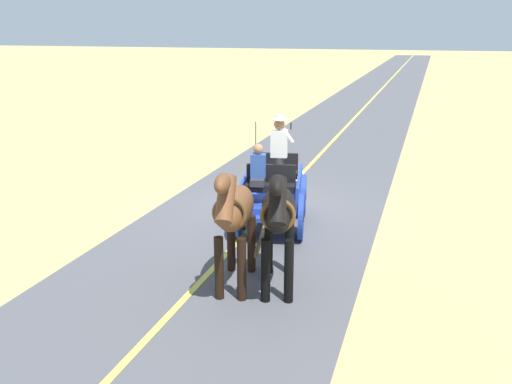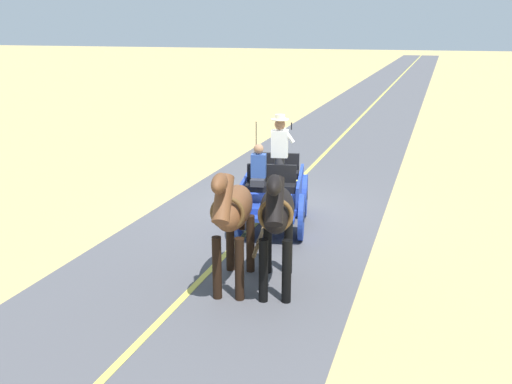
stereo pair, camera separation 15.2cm
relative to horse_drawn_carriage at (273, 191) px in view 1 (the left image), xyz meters
The scene contains 6 objects.
ground_plane 1.32m from the horse_drawn_carriage, 66.89° to the right, with size 200.00×200.00×0.00m, color tan.
road_surface 1.32m from the horse_drawn_carriage, 66.89° to the right, with size 5.27×160.00×0.01m, color #4C4C51.
road_centre_stripe 1.31m from the horse_drawn_carriage, 66.89° to the right, with size 0.12×160.00×0.00m, color #DBCC4C.
horse_drawn_carriage is the anchor object (origin of this frame).
horse_near_side 3.09m from the horse_drawn_carriage, 107.67° to the left, with size 0.92×2.14×2.21m.
horse_off_side 3.09m from the horse_drawn_carriage, 94.24° to the left, with size 0.82×2.15×2.21m.
Camera 1 is at (-3.54, 12.01, 4.19)m, focal length 39.08 mm.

